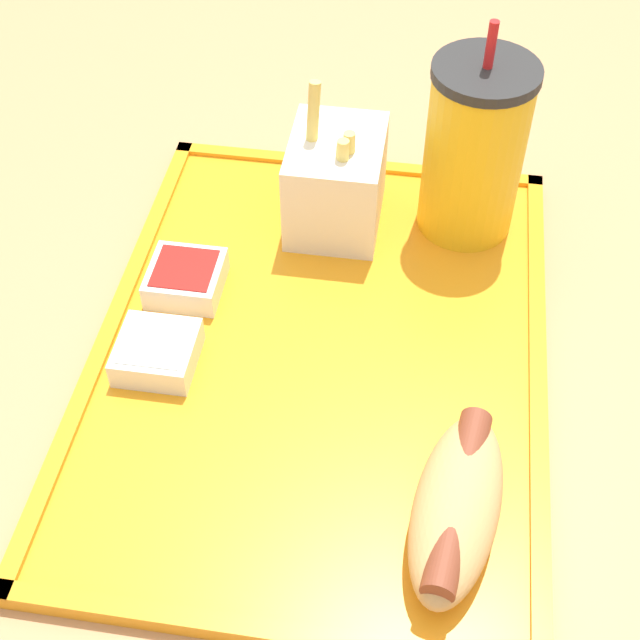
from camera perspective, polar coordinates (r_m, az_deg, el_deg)
dining_table at (r=0.96m, az=1.99°, el=-14.82°), size 1.17×0.96×0.71m
food_tray at (r=0.64m, az=0.00°, el=-2.07°), size 0.43×0.32×0.01m
soda_cup at (r=0.70m, az=9.85°, el=10.70°), size 0.08×0.08×0.18m
hot_dog_far at (r=0.54m, az=8.75°, el=-11.67°), size 0.14×0.07×0.04m
fries_carton at (r=0.71m, az=1.02°, el=8.89°), size 0.09×0.07×0.12m
sauce_cup_mayo at (r=0.63m, az=-10.39°, el=-2.00°), size 0.05×0.05×0.02m
sauce_cup_ketchup at (r=0.68m, az=-8.58°, el=2.69°), size 0.05×0.05×0.02m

